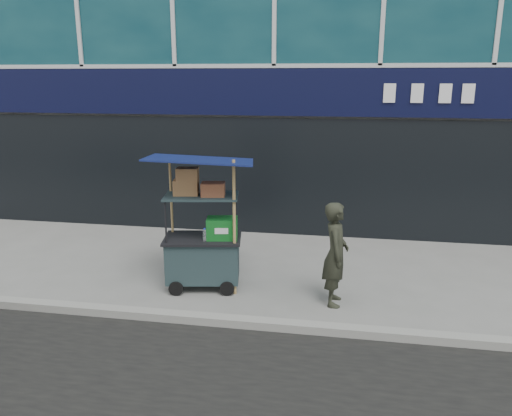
# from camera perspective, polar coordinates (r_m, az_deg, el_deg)

# --- Properties ---
(ground) EXTENTS (80.00, 80.00, 0.00)m
(ground) POSITION_cam_1_polar(r_m,az_deg,el_deg) (6.98, -2.61, -12.49)
(ground) COLOR slate
(ground) RESTS_ON ground
(curb) EXTENTS (80.00, 0.18, 0.12)m
(curb) POSITION_cam_1_polar(r_m,az_deg,el_deg) (6.78, -2.98, -12.80)
(curb) COLOR gray
(curb) RESTS_ON ground
(vendor_cart) EXTENTS (1.72, 1.34, 2.10)m
(vendor_cart) POSITION_cam_1_polar(r_m,az_deg,el_deg) (7.71, -6.00, -3.90)
(vendor_cart) COLOR #1B2D2F
(vendor_cart) RESTS_ON ground
(vendor_man) EXTENTS (0.37, 0.55, 1.51)m
(vendor_man) POSITION_cam_1_polar(r_m,az_deg,el_deg) (7.20, 9.08, -5.22)
(vendor_man) COLOR #272A1E
(vendor_man) RESTS_ON ground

